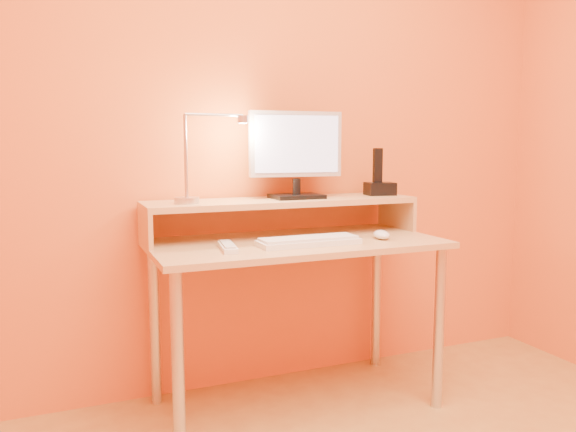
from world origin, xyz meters
name	(u,v)px	position (x,y,z in m)	size (l,w,h in m)	color
wall_back	(268,115)	(0.00, 1.50, 1.25)	(3.00, 0.04, 2.50)	orange
desk_leg_fl	(178,368)	(-0.55, 0.93, 0.35)	(0.04, 0.04, 0.69)	silver
desk_leg_fr	(439,328)	(0.55, 0.93, 0.35)	(0.04, 0.04, 0.69)	silver
desk_leg_bl	(155,325)	(-0.55, 1.43, 0.35)	(0.04, 0.04, 0.69)	silver
desk_leg_br	(376,298)	(0.55, 1.43, 0.35)	(0.04, 0.04, 0.69)	silver
desk_lower	(296,243)	(0.00, 1.18, 0.71)	(1.20, 0.60, 0.03)	tan
shelf_riser_left	(145,227)	(-0.59, 1.33, 0.79)	(0.02, 0.30, 0.14)	tan
shelf_riser_right	(396,214)	(0.59, 1.33, 0.79)	(0.02, 0.30, 0.14)	tan
desk_shelf	(282,202)	(0.00, 1.33, 0.87)	(1.20, 0.30, 0.03)	tan
monitor_foot	(297,196)	(0.07, 1.33, 0.89)	(0.22, 0.16, 0.02)	black
monitor_neck	(297,186)	(0.07, 1.33, 0.93)	(0.04, 0.04, 0.07)	black
monitor_panel	(296,144)	(0.07, 1.34, 1.12)	(0.42, 0.04, 0.28)	#B2B2B6
monitor_back	(294,144)	(0.07, 1.36, 1.12)	(0.38, 0.01, 0.24)	black
monitor_screen	(297,144)	(0.07, 1.32, 1.12)	(0.38, 0.00, 0.25)	silver
lamp_base	(187,200)	(-0.43, 1.30, 0.89)	(0.10, 0.10, 0.03)	silver
lamp_post	(186,156)	(-0.43, 1.30, 1.07)	(0.01, 0.01, 0.33)	silver
lamp_arm	(214,115)	(-0.31, 1.30, 1.24)	(0.01, 0.01, 0.24)	silver
lamp_head	(243,119)	(-0.19, 1.30, 1.22)	(0.04, 0.04, 0.03)	silver
lamp_bulb	(243,123)	(-0.19, 1.30, 1.20)	(0.03, 0.03, 0.00)	#FFEAC6
phone_dock	(380,189)	(0.50, 1.33, 0.91)	(0.13, 0.10, 0.06)	black
phone_handset	(378,165)	(0.48, 1.33, 1.02)	(0.04, 0.03, 0.16)	black
phone_led	(394,189)	(0.54, 1.28, 0.91)	(0.01, 0.00, 0.04)	blue
keyboard	(309,242)	(0.01, 1.06, 0.73)	(0.41, 0.13, 0.02)	white
mouse	(382,235)	(0.35, 1.07, 0.74)	(0.06, 0.11, 0.04)	silver
remote_control	(228,247)	(-0.32, 1.09, 0.73)	(0.05, 0.20, 0.02)	white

